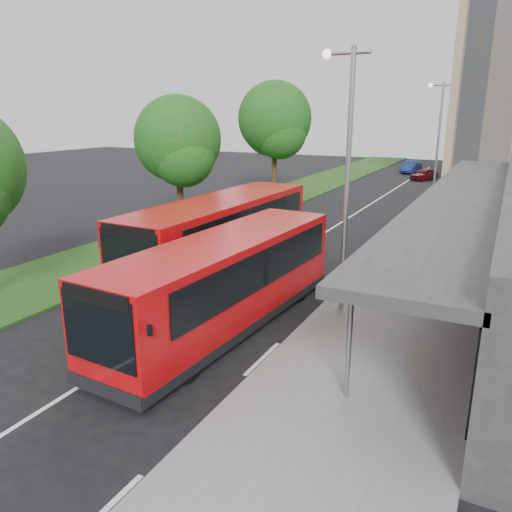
% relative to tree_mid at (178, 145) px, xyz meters
% --- Properties ---
extents(ground, '(120.00, 120.00, 0.00)m').
position_rel_tree_mid_xyz_m(ground, '(7.01, -9.05, -4.66)').
color(ground, black).
rests_on(ground, ground).
extents(pavement, '(5.00, 80.00, 0.15)m').
position_rel_tree_mid_xyz_m(pavement, '(13.01, 10.95, -4.59)').
color(pavement, slate).
rests_on(pavement, ground).
extents(grass_verge, '(5.00, 80.00, 0.10)m').
position_rel_tree_mid_xyz_m(grass_verge, '(0.01, 10.95, -4.61)').
color(grass_verge, '#1B3F14').
rests_on(grass_verge, ground).
extents(lane_centre_line, '(0.12, 70.00, 0.01)m').
position_rel_tree_mid_xyz_m(lane_centre_line, '(7.01, 5.95, -4.66)').
color(lane_centre_line, silver).
rests_on(lane_centre_line, ground).
extents(kerb_dashes, '(0.12, 56.00, 0.01)m').
position_rel_tree_mid_xyz_m(kerb_dashes, '(10.31, 9.95, -4.66)').
color(kerb_dashes, silver).
rests_on(kerb_dashes, ground).
extents(tree_mid, '(4.51, 4.51, 7.22)m').
position_rel_tree_mid_xyz_m(tree_mid, '(0.00, 0.00, 0.00)').
color(tree_mid, '#332314').
rests_on(tree_mid, ground).
extents(tree_far, '(5.30, 5.30, 8.52)m').
position_rel_tree_mid_xyz_m(tree_far, '(-0.00, 12.00, 0.84)').
color(tree_far, '#332314').
rests_on(tree_far, ground).
extents(lamp_post_near, '(1.44, 0.28, 8.00)m').
position_rel_tree_mid_xyz_m(lamp_post_near, '(11.13, -7.05, 0.05)').
color(lamp_post_near, gray).
rests_on(lamp_post_near, pavement).
extents(lamp_post_far, '(1.44, 0.28, 8.00)m').
position_rel_tree_mid_xyz_m(lamp_post_far, '(11.13, 12.95, 0.05)').
color(lamp_post_far, gray).
rests_on(lamp_post_far, pavement).
extents(bus_main, '(3.11, 9.98, 2.79)m').
position_rel_tree_mid_xyz_m(bus_main, '(8.41, -9.73, -3.23)').
color(bus_main, '#BC0A0D').
rests_on(bus_main, ground).
extents(bus_second, '(3.03, 10.77, 3.03)m').
position_rel_tree_mid_xyz_m(bus_second, '(5.56, -5.13, -3.11)').
color(bus_second, '#BC0A0D').
rests_on(bus_second, ground).
extents(litter_bin, '(0.63, 0.63, 0.94)m').
position_rel_tree_mid_xyz_m(litter_bin, '(12.74, 2.17, -4.04)').
color(litter_bin, '#371D16').
rests_on(litter_bin, pavement).
extents(bollard, '(0.21, 0.21, 1.08)m').
position_rel_tree_mid_xyz_m(bollard, '(12.48, 8.97, -3.98)').
color(bollard, yellow).
rests_on(bollard, pavement).
extents(car_near, '(2.52, 3.48, 1.10)m').
position_rel_tree_mid_xyz_m(car_near, '(8.27, 28.45, -4.11)').
color(car_near, '#4F0B14').
rests_on(car_near, ground).
extents(car_far, '(1.71, 3.89, 1.24)m').
position_rel_tree_mid_xyz_m(car_far, '(6.07, 33.91, -4.04)').
color(car_far, navy).
rests_on(car_far, ground).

